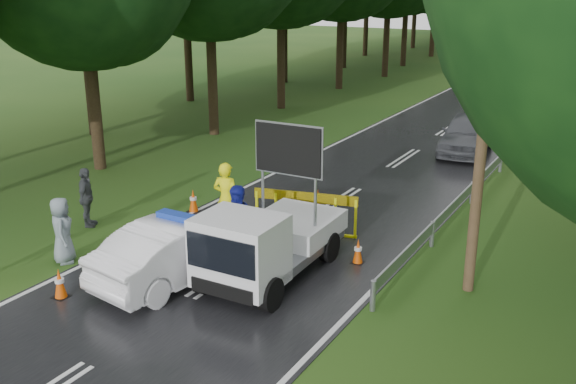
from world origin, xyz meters
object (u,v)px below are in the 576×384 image
Objects in this scene: barrier at (305,202)px; queue_car_second at (504,98)px; work_truck at (265,242)px; civilian at (240,224)px; officer at (226,199)px; queue_car_third at (520,82)px; queue_car_fourth at (554,70)px; police_sedan at (181,249)px; queue_car_first at (467,133)px.

queue_car_second is (0.99, 20.09, -0.09)m from barrier.
work_truck reaches higher than civilian.
queue_car_second is at bearing -106.02° from officer.
officer is 27.35m from queue_car_third.
officer reaches higher than barrier.
civilian is 0.35× the size of queue_car_second.
queue_car_fourth is at bearing -103.87° from officer.
civilian is at bearing -104.31° from police_sedan.
queue_car_fourth is at bearing 87.30° from queue_car_second.
police_sedan is at bearing -152.74° from work_truck.
work_truck is (1.74, 0.93, 0.21)m from police_sedan.
work_truck is 14.10m from queue_car_first.
queue_car_first reaches higher than barrier.
work_truck is 0.96× the size of queue_car_first.
police_sedan is 0.81× the size of queue_car_second.
work_truck is 0.74× the size of queue_car_third.
civilian is 0.33× the size of queue_car_third.
queue_car_third is 7.54m from queue_car_fourth.
work_truck is 1.25m from civilian.
queue_car_first is 15.05m from queue_car_third.
queue_car_second is at bearing 87.94° from work_truck.
police_sedan is at bearing -96.34° from queue_car_third.
queue_car_fourth is (3.29, 34.73, -0.29)m from officer.
queue_car_fourth is at bearing 73.72° from barrier.
police_sedan is at bearing -88.96° from queue_car_fourth.
queue_car_fourth is (1.47, 33.58, -0.17)m from barrier.
queue_car_first is (3.29, 12.21, -0.25)m from officer.
civilian is at bearing -94.57° from queue_car_second.
officer is 12.65m from queue_car_first.
queue_car_third is at bearing -91.32° from queue_car_fourth.
civilian is at bearing -105.38° from queue_car_first.
civilian is 22.54m from queue_car_second.
queue_car_second is 6.01m from queue_car_third.
queue_car_first is at bearing -113.53° from officer.
barrier is at bearing -87.45° from queue_car_fourth.
work_truck is 0.98× the size of queue_car_fourth.
queue_car_third reaches higher than barrier.
officer is 21.42m from queue_car_second.
queue_car_fourth is (0.47, 13.49, -0.08)m from queue_car_second.
work_truck is at bearing -66.09° from civilian.
queue_car_fourth is (0.84, 7.49, -0.08)m from queue_car_third.
work_truck is 1.55× the size of barrier.
queue_car_third is at bearing -85.20° from police_sedan.
queue_car_third is at bearing -103.61° from officer.
queue_car_first is 9.04m from queue_car_second.
work_truck is 0.78× the size of queue_car_second.
work_truck is 36.59m from queue_car_fourth.
work_truck reaches higher than police_sedan.
queue_car_third is at bearing 50.32° from civilian.
civilian is 13.61m from queue_car_first.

